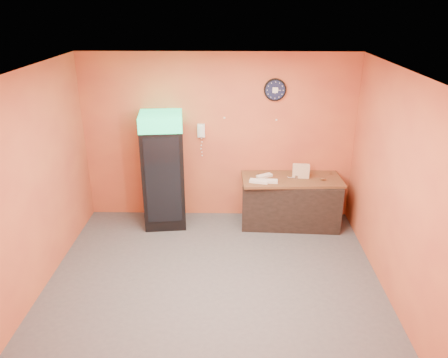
{
  "coord_description": "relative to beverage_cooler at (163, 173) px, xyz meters",
  "views": [
    {
      "loc": [
        0.24,
        -4.97,
        3.55
      ],
      "look_at": [
        0.12,
        0.6,
        1.24
      ],
      "focal_mm": 35.0,
      "sensor_mm": 36.0,
      "label": 1
    }
  ],
  "objects": [
    {
      "name": "butcher_paper",
      "position": [
        2.11,
        0.04,
        -0.11
      ],
      "size": [
        1.65,
        0.79,
        0.04
      ],
      "primitive_type": "cube",
      "rotation": [
        0.0,
        0.0,
        0.04
      ],
      "color": "brown",
      "rests_on": "prep_counter"
    },
    {
      "name": "prep_counter",
      "position": [
        2.11,
        0.04,
        -0.53
      ],
      "size": [
        1.63,
        0.78,
        0.8
      ],
      "primitive_type": "cube",
      "rotation": [
        0.0,
        0.0,
        -0.05
      ],
      "color": "black",
      "rests_on": "floor"
    },
    {
      "name": "wrapped_sandwich_right",
      "position": [
        1.66,
        0.08,
        -0.07
      ],
      "size": [
        0.28,
        0.23,
        0.04
      ],
      "primitive_type": "cube",
      "rotation": [
        0.0,
        0.0,
        0.55
      ],
      "color": "silver",
      "rests_on": "butcher_paper"
    },
    {
      "name": "wall_phone",
      "position": [
        0.61,
        0.34,
        0.61
      ],
      "size": [
        0.12,
        0.1,
        0.22
      ],
      "color": "white",
      "rests_on": "back_wall"
    },
    {
      "name": "left_wall",
      "position": [
        -1.36,
        -1.61,
        0.47
      ],
      "size": [
        0.02,
        4.0,
        2.8
      ],
      "primitive_type": "cube",
      "color": "#DD6F3E",
      "rests_on": "floor"
    },
    {
      "name": "ceiling",
      "position": [
        0.89,
        -1.61,
        1.87
      ],
      "size": [
        4.5,
        4.0,
        0.02
      ],
      "primitive_type": "cube",
      "color": "white",
      "rests_on": "back_wall"
    },
    {
      "name": "floor",
      "position": [
        0.89,
        -1.61,
        -0.93
      ],
      "size": [
        4.5,
        4.5,
        0.0
      ],
      "primitive_type": "plane",
      "color": "#47474C",
      "rests_on": "ground"
    },
    {
      "name": "kitchen_tool",
      "position": [
        2.18,
        0.03,
        -0.06
      ],
      "size": [
        0.06,
        0.06,
        0.06
      ],
      "primitive_type": "cylinder",
      "color": "silver",
      "rests_on": "butcher_paper"
    },
    {
      "name": "wrapped_sandwich_left",
      "position": [
        1.56,
        -0.16,
        -0.07
      ],
      "size": [
        0.31,
        0.18,
        0.04
      ],
      "primitive_type": "cube",
      "rotation": [
        0.0,
        0.0,
        -0.25
      ],
      "color": "silver",
      "rests_on": "butcher_paper"
    },
    {
      "name": "wall_clock",
      "position": [
        1.8,
        0.36,
        1.29
      ],
      "size": [
        0.36,
        0.06,
        0.36
      ],
      "color": "black",
      "rests_on": "back_wall"
    },
    {
      "name": "right_wall",
      "position": [
        3.14,
        -1.61,
        0.47
      ],
      "size": [
        0.02,
        4.0,
        2.8
      ],
      "primitive_type": "cube",
      "color": "#DD6F3E",
      "rests_on": "floor"
    },
    {
      "name": "wrapped_sandwich_mid",
      "position": [
        1.71,
        -0.15,
        -0.07
      ],
      "size": [
        0.3,
        0.13,
        0.04
      ],
      "primitive_type": "cube",
      "rotation": [
        0.0,
        0.0,
        -0.07
      ],
      "color": "silver",
      "rests_on": "butcher_paper"
    },
    {
      "name": "back_wall",
      "position": [
        0.89,
        0.39,
        0.47
      ],
      "size": [
        4.5,
        0.02,
        2.8
      ],
      "primitive_type": "cube",
      "color": "#DD6F3E",
      "rests_on": "floor"
    },
    {
      "name": "sub_roll_stack",
      "position": [
        2.25,
        0.06,
        0.02
      ],
      "size": [
        0.28,
        0.11,
        0.23
      ],
      "rotation": [
        0.0,
        0.0,
        -0.07
      ],
      "color": "beige",
      "rests_on": "butcher_paper"
    },
    {
      "name": "beverage_cooler",
      "position": [
        0.0,
        0.0,
        0.0
      ],
      "size": [
        0.74,
        0.75,
        1.9
      ],
      "rotation": [
        0.0,
        0.0,
        0.12
      ],
      "color": "black",
      "rests_on": "floor"
    }
  ]
}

